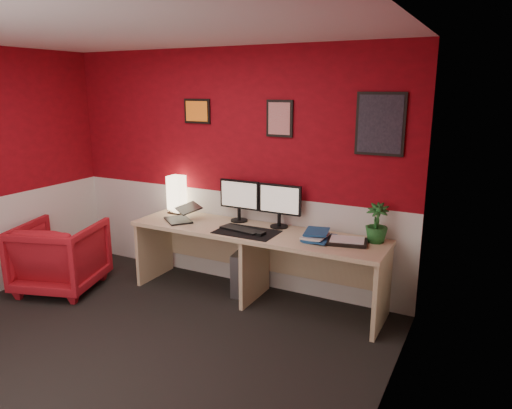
% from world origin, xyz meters
% --- Properties ---
extents(ground, '(4.00, 3.50, 0.01)m').
position_xyz_m(ground, '(0.00, 0.00, 0.00)').
color(ground, black).
rests_on(ground, ground).
extents(ceiling, '(4.00, 3.50, 0.01)m').
position_xyz_m(ceiling, '(0.00, 0.00, 2.50)').
color(ceiling, white).
rests_on(ceiling, ground).
extents(wall_back, '(4.00, 0.01, 2.50)m').
position_xyz_m(wall_back, '(0.00, 1.75, 1.25)').
color(wall_back, maroon).
rests_on(wall_back, ground).
extents(wall_right, '(0.01, 3.50, 2.50)m').
position_xyz_m(wall_right, '(2.00, 0.00, 1.25)').
color(wall_right, maroon).
rests_on(wall_right, ground).
extents(wainscot_back, '(4.00, 0.01, 1.00)m').
position_xyz_m(wainscot_back, '(0.00, 1.75, 0.50)').
color(wainscot_back, silver).
rests_on(wainscot_back, ground).
extents(wainscot_right, '(0.01, 3.50, 1.00)m').
position_xyz_m(wainscot_right, '(2.00, 0.00, 0.50)').
color(wainscot_right, silver).
rests_on(wainscot_right, ground).
extents(desk, '(2.60, 0.65, 0.73)m').
position_xyz_m(desk, '(0.48, 1.41, 0.36)').
color(desk, tan).
rests_on(desk, ground).
extents(shoji_lamp, '(0.16, 0.16, 0.40)m').
position_xyz_m(shoji_lamp, '(-0.60, 1.61, 0.93)').
color(shoji_lamp, '#FFE5B2').
rests_on(shoji_lamp, desk).
extents(laptop, '(0.40, 0.38, 0.22)m').
position_xyz_m(laptop, '(-0.39, 1.33, 0.84)').
color(laptop, black).
rests_on(laptop, desk).
extents(monitor_left, '(0.45, 0.06, 0.58)m').
position_xyz_m(monitor_left, '(0.18, 1.63, 1.02)').
color(monitor_left, black).
rests_on(monitor_left, desk).
extents(monitor_right, '(0.45, 0.06, 0.58)m').
position_xyz_m(monitor_right, '(0.65, 1.62, 1.02)').
color(monitor_right, black).
rests_on(monitor_right, desk).
extents(desk_mat, '(0.60, 0.38, 0.01)m').
position_xyz_m(desk_mat, '(0.44, 1.32, 0.73)').
color(desk_mat, black).
rests_on(desk_mat, desk).
extents(keyboard, '(0.44, 0.20, 0.02)m').
position_xyz_m(keyboard, '(0.36, 1.33, 0.74)').
color(keyboard, black).
rests_on(keyboard, desk_mat).
extents(mouse, '(0.06, 0.10, 0.03)m').
position_xyz_m(mouse, '(0.62, 1.28, 0.75)').
color(mouse, black).
rests_on(mouse, desk_mat).
extents(book_bottom, '(0.25, 0.33, 0.03)m').
position_xyz_m(book_bottom, '(1.03, 1.41, 0.75)').
color(book_bottom, navy).
rests_on(book_bottom, desk).
extents(book_middle, '(0.21, 0.28, 0.02)m').
position_xyz_m(book_middle, '(1.02, 1.39, 0.77)').
color(book_middle, silver).
rests_on(book_middle, book_bottom).
extents(book_top, '(0.27, 0.33, 0.03)m').
position_xyz_m(book_top, '(1.01, 1.41, 0.79)').
color(book_top, navy).
rests_on(book_top, book_middle).
extents(zen_tray, '(0.40, 0.32, 0.03)m').
position_xyz_m(zen_tray, '(1.41, 1.43, 0.74)').
color(zen_tray, black).
rests_on(zen_tray, desk).
extents(potted_plant, '(0.22, 0.22, 0.36)m').
position_xyz_m(potted_plant, '(1.63, 1.59, 0.91)').
color(potted_plant, '#19591E').
rests_on(potted_plant, desk).
extents(pc_tower, '(0.27, 0.48, 0.45)m').
position_xyz_m(pc_tower, '(0.32, 1.53, 0.23)').
color(pc_tower, '#99999E').
rests_on(pc_tower, ground).
extents(armchair, '(0.99, 1.01, 0.73)m').
position_xyz_m(armchair, '(-1.46, 0.69, 0.37)').
color(armchair, '#B41621').
rests_on(armchair, ground).
extents(art_left, '(0.32, 0.02, 0.26)m').
position_xyz_m(art_left, '(-0.38, 1.74, 1.85)').
color(art_left, orange).
rests_on(art_left, wall_back).
extents(art_center, '(0.28, 0.02, 0.36)m').
position_xyz_m(art_center, '(0.59, 1.74, 1.80)').
color(art_center, red).
rests_on(art_center, wall_back).
extents(art_right, '(0.44, 0.02, 0.56)m').
position_xyz_m(art_right, '(1.57, 1.74, 1.78)').
color(art_right, black).
rests_on(art_right, wall_back).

